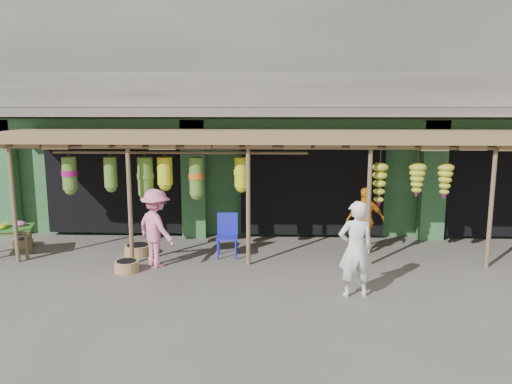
{
  "coord_description": "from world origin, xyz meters",
  "views": [
    {
      "loc": [
        -0.97,
        -10.4,
        3.34
      ],
      "look_at": [
        -1.38,
        1.0,
        1.37
      ],
      "focal_mm": 35.0,
      "sensor_mm": 36.0,
      "label": 1
    }
  ],
  "objects_px": {
    "flower_table": "(2,230)",
    "person_shopper": "(156,228)",
    "person_front": "(356,249)",
    "person_vendor": "(365,220)",
    "blue_chair": "(227,233)"
  },
  "relations": [
    {
      "from": "flower_table",
      "to": "person_shopper",
      "type": "distance_m",
      "value": 3.6
    },
    {
      "from": "blue_chair",
      "to": "person_front",
      "type": "xyz_separation_m",
      "value": [
        2.48,
        -2.32,
        0.32
      ]
    },
    {
      "from": "person_front",
      "to": "person_vendor",
      "type": "distance_m",
      "value": 2.74
    },
    {
      "from": "person_front",
      "to": "person_shopper",
      "type": "distance_m",
      "value": 4.2
    },
    {
      "from": "flower_table",
      "to": "person_front",
      "type": "relative_size",
      "value": 0.87
    },
    {
      "from": "blue_chair",
      "to": "person_front",
      "type": "distance_m",
      "value": 3.41
    },
    {
      "from": "blue_chair",
      "to": "person_shopper",
      "type": "height_order",
      "value": "person_shopper"
    },
    {
      "from": "person_front",
      "to": "flower_table",
      "type": "bearing_deg",
      "value": -24.35
    },
    {
      "from": "blue_chair",
      "to": "person_vendor",
      "type": "height_order",
      "value": "person_vendor"
    },
    {
      "from": "blue_chair",
      "to": "person_vendor",
      "type": "distance_m",
      "value": 3.15
    },
    {
      "from": "flower_table",
      "to": "person_front",
      "type": "bearing_deg",
      "value": -33.34
    },
    {
      "from": "person_vendor",
      "to": "person_shopper",
      "type": "bearing_deg",
      "value": 4.03
    },
    {
      "from": "person_front",
      "to": "blue_chair",
      "type": "bearing_deg",
      "value": -52.29
    },
    {
      "from": "person_front",
      "to": "person_vendor",
      "type": "relative_size",
      "value": 1.12
    },
    {
      "from": "flower_table",
      "to": "person_shopper",
      "type": "xyz_separation_m",
      "value": [
        3.57,
        -0.47,
        0.18
      ]
    }
  ]
}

